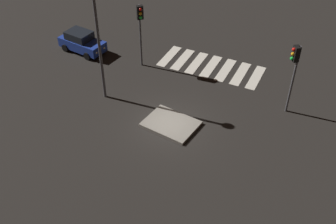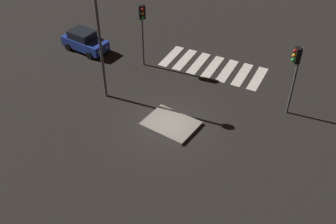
{
  "view_description": "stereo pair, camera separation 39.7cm",
  "coord_description": "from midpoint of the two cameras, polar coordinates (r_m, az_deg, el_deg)",
  "views": [
    {
      "loc": [
        -8.19,
        17.09,
        16.18
      ],
      "look_at": [
        0.0,
        0.0,
        1.0
      ],
      "focal_mm": 43.12,
      "sensor_mm": 36.0,
      "label": 1
    },
    {
      "loc": [
        -8.55,
        16.92,
        16.18
      ],
      "look_at": [
        0.0,
        0.0,
        1.0
      ],
      "focal_mm": 43.12,
      "sensor_mm": 36.0,
      "label": 2
    }
  ],
  "objects": [
    {
      "name": "car_blue",
      "position": [
        32.66,
        -11.4,
        9.81
      ],
      "size": [
        3.9,
        2.15,
        1.63
      ],
      "rotation": [
        0.0,
        0.0,
        3.01
      ],
      "color": "#1E389E",
      "rests_on": "ground"
    },
    {
      "name": "street_lamp",
      "position": [
        24.92,
        -9.37,
        11.81
      ],
      "size": [
        0.56,
        0.56,
        7.47
      ],
      "color": "#47474C",
      "rests_on": "ground"
    },
    {
      "name": "traffic_light_south",
      "position": [
        24.97,
        18.02,
        6.33
      ],
      "size": [
        0.53,
        0.54,
        4.73
      ],
      "rotation": [
        0.0,
        0.0,
        0.63
      ],
      "color": "#47474C",
      "rests_on": "ground"
    },
    {
      "name": "crosswalk_near",
      "position": [
        30.46,
        6.72,
        6.34
      ],
      "size": [
        7.6,
        3.2,
        0.02
      ],
      "color": "silver",
      "rests_on": "ground"
    },
    {
      "name": "ground_plane",
      "position": [
        24.92,
        0.46,
        -1.8
      ],
      "size": [
        80.0,
        80.0,
        0.0
      ],
      "primitive_type": "plane",
      "color": "black"
    },
    {
      "name": "traffic_island",
      "position": [
        24.83,
        0.86,
        -1.7
      ],
      "size": [
        3.45,
        2.78,
        0.18
      ],
      "color": "gray",
      "rests_on": "ground"
    },
    {
      "name": "traffic_light_east",
      "position": [
        28.73,
        -3.25,
        12.7
      ],
      "size": [
        0.54,
        0.53,
        4.79
      ],
      "rotation": [
        0.0,
        0.0,
        2.29
      ],
      "color": "#47474C",
      "rests_on": "ground"
    }
  ]
}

